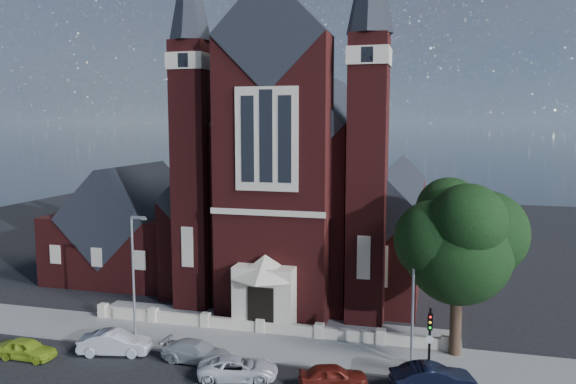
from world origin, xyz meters
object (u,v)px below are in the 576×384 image
Objects in this scene: parish_hall at (134,232)px; street_tree at (461,245)px; traffic_signal at (430,334)px; street_lamp_left at (134,268)px; car_lime_van at (27,349)px; car_white_suv at (238,368)px; car_navy at (433,379)px; car_silver_a at (115,343)px; car_dark_red at (333,376)px; car_silver_b at (197,352)px; church at (313,186)px; street_lamp_right at (415,289)px.

parish_hall is 1.14× the size of street_tree.
traffic_signal is at bearing -29.98° from parish_hall.
street_lamp_left is (8.09, -14.00, 0.59)m from parish_hall.
car_lime_van is 0.82× the size of car_white_suv.
car_white_suv is at bearing 79.00° from car_navy.
car_navy is at bearing -32.15° from parish_hall.
car_silver_a is (8.36, -17.02, -3.30)m from parish_hall.
car_dark_red is at bearing -86.07° from car_lime_van.
car_silver_b is at bearing 63.47° from car_dark_red.
street_lamp_left is 10.49m from car_white_suv.
street_tree is at bearing -77.46° from car_white_suv.
car_lime_van is at bearing 106.23° from car_silver_b.
street_tree is (12.60, -17.23, -1.23)m from church.
street_lamp_left is at bearing 67.40° from car_silver_b.
car_silver_b is (-12.42, -2.80, -3.98)m from street_lamp_right.
street_tree is at bearing -53.83° from church.
street_lamp_right is at bearing 0.00° from street_lamp_left.
street_lamp_right is at bearing -145.74° from street_tree.
parish_hall is 31.27m from street_tree.
church is 17.26m from parish_hall.
car_lime_van is 0.97× the size of car_dark_red.
car_navy is (18.89, -0.11, 0.02)m from car_silver_a.
street_tree is (28.60, -12.29, 2.95)m from parish_hall.
car_silver_a is 5.32m from car_silver_b.
parish_hall is at bearing 151.78° from street_lamp_right.
car_silver_b reaches higher than car_white_suv.
car_silver_b is (10.06, 2.17, 0.01)m from car_lime_van.
street_tree is 10.71m from car_dark_red.
car_lime_van is (-12.39, -23.91, -7.57)m from church.
traffic_signal reaches higher than car_silver_b.
parish_hall is 2.73× the size of car_navy.
car_dark_red is at bearing -75.17° from church.
church is 2.86× the size of parish_hall.
parish_hall is 28.64m from car_dark_red.
traffic_signal is at bearing -4.76° from street_lamp_left.
street_lamp_right is 1.87× the size of car_silver_a.
street_lamp_left is 1.88× the size of car_silver_b.
car_white_suv is at bearing -86.21° from car_lime_van.
car_silver_b is (13.67, -16.80, -3.39)m from parish_hall.
parish_hall reaches higher than car_lime_van.
street_tree is at bearing -32.90° from car_navy.
street_lamp_right reaches higher than car_silver_a.
parish_hall is 19.25m from car_silver_a.
street_lamp_left reaches higher than car_navy.
street_tree is 2.67× the size of traffic_signal.
car_navy is at bearing -84.77° from car_lime_van.
car_silver_b is 1.16× the size of car_dark_red.
church is 24.43m from car_white_suv.
car_silver_b reaches higher than car_lime_van.
street_tree reaches higher than parish_hall.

